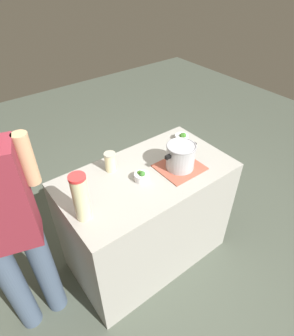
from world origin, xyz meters
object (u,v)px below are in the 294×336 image
at_px(cooking_pot, 181,156).
at_px(lemonade_pitcher, 81,198).
at_px(broccoli_bowl_front, 182,137).
at_px(broccoli_bowl_center, 142,176).
at_px(mason_jar, 110,162).
at_px(person_cook, 8,231).

bearing_deg(cooking_pot, lemonade_pitcher, 0.18).
bearing_deg(lemonade_pitcher, broccoli_bowl_front, -165.69).
distance_m(cooking_pot, broccoli_bowl_center, 0.31).
distance_m(cooking_pot, broccoli_bowl_front, 0.38).
xyz_separation_m(lemonade_pitcher, broccoli_bowl_front, (-1.02, -0.26, -0.13)).
xyz_separation_m(cooking_pot, mason_jar, (0.40, -0.28, -0.03)).
bearing_deg(broccoli_bowl_center, broccoli_bowl_front, -160.33).
xyz_separation_m(lemonade_pitcher, mason_jar, (-0.36, -0.28, -0.09)).
bearing_deg(mason_jar, lemonade_pitcher, 38.19).
height_order(mason_jar, broccoli_bowl_front, mason_jar).
relative_size(broccoli_bowl_front, person_cook, 0.06).
height_order(cooking_pot, lemonade_pitcher, lemonade_pitcher).
distance_m(mason_jar, person_cook, 0.76).
bearing_deg(broccoli_bowl_front, broccoli_bowl_center, 19.67).
xyz_separation_m(lemonade_pitcher, person_cook, (0.39, -0.15, -0.15)).
bearing_deg(person_cook, cooking_pot, 172.59).
bearing_deg(person_cook, lemonade_pitcher, 158.72).
xyz_separation_m(cooking_pot, broccoli_bowl_center, (0.29, -0.06, -0.07)).
relative_size(cooking_pot, broccoli_bowl_front, 2.54).
xyz_separation_m(cooking_pot, lemonade_pitcher, (0.76, 0.00, 0.05)).
distance_m(broccoli_bowl_center, person_cook, 0.86).
distance_m(mason_jar, broccoli_bowl_center, 0.25).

